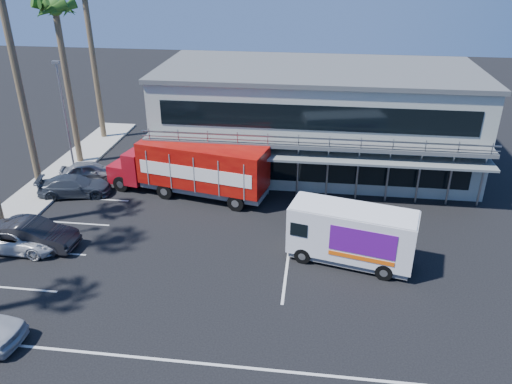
# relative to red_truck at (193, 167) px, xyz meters

# --- Properties ---
(ground) EXTENTS (120.00, 120.00, 0.00)m
(ground) POSITION_rel_red_truck_xyz_m (4.73, -8.66, -1.99)
(ground) COLOR black
(ground) RESTS_ON ground
(building) EXTENTS (22.40, 12.00, 7.30)m
(building) POSITION_rel_red_truck_xyz_m (7.73, 6.28, 1.66)
(building) COLOR #9BA295
(building) RESTS_ON ground
(curb_strip) EXTENTS (3.00, 32.00, 0.16)m
(curb_strip) POSITION_rel_red_truck_xyz_m (-10.27, -2.66, -1.91)
(curb_strip) COLOR #A5A399
(curb_strip) RESTS_ON ground
(palm_e) EXTENTS (2.80, 2.80, 12.25)m
(palm_e) POSITION_rel_red_truck_xyz_m (-9.97, 4.34, 8.58)
(palm_e) COLOR brown
(palm_e) RESTS_ON ground
(light_pole_far) EXTENTS (0.50, 0.25, 8.09)m
(light_pole_far) POSITION_rel_red_truck_xyz_m (-9.47, 2.34, 2.51)
(light_pole_far) COLOR gray
(light_pole_far) RESTS_ON ground
(red_truck) EXTENTS (11.05, 4.69, 3.63)m
(red_truck) POSITION_rel_red_truck_xyz_m (0.00, 0.00, 0.00)
(red_truck) COLOR maroon
(red_truck) RESTS_ON ground
(white_van) EXTENTS (6.65, 3.56, 3.09)m
(white_van) POSITION_rel_red_truck_xyz_m (9.91, -6.66, -0.36)
(white_van) COLOR silver
(white_van) RESTS_ON ground
(parked_car_b) EXTENTS (4.88, 1.83, 1.59)m
(parked_car_b) POSITION_rel_red_truck_xyz_m (-7.11, -7.46, -1.20)
(parked_car_b) COLOR black
(parked_car_b) RESTS_ON ground
(parked_car_c) EXTENTS (4.75, 2.24, 1.31)m
(parked_car_c) POSITION_rel_red_truck_xyz_m (-7.77, -7.70, -1.34)
(parked_car_c) COLOR silver
(parked_car_c) RESTS_ON ground
(parked_car_d) EXTENTS (4.97, 2.92, 1.35)m
(parked_car_d) POSITION_rel_red_truck_xyz_m (-7.77, -1.06, -1.32)
(parked_car_d) COLOR #2F353F
(parked_car_d) RESTS_ON ground
(parked_car_e) EXTENTS (4.36, 2.57, 1.39)m
(parked_car_e) POSITION_rel_red_truck_xyz_m (-7.77, 1.33, -1.30)
(parked_car_e) COLOR slate
(parked_car_e) RESTS_ON ground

